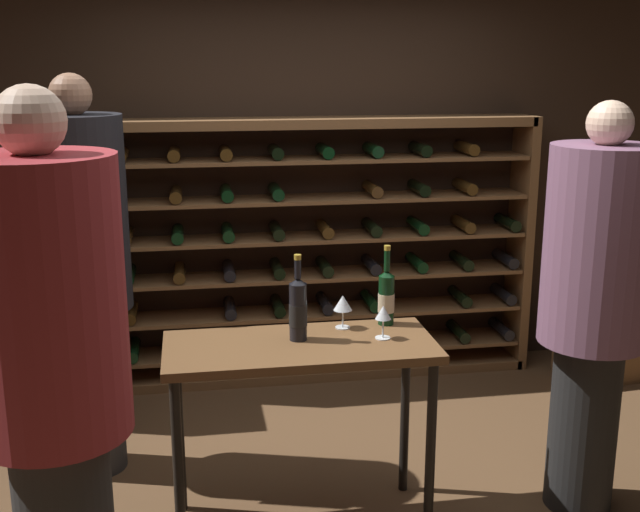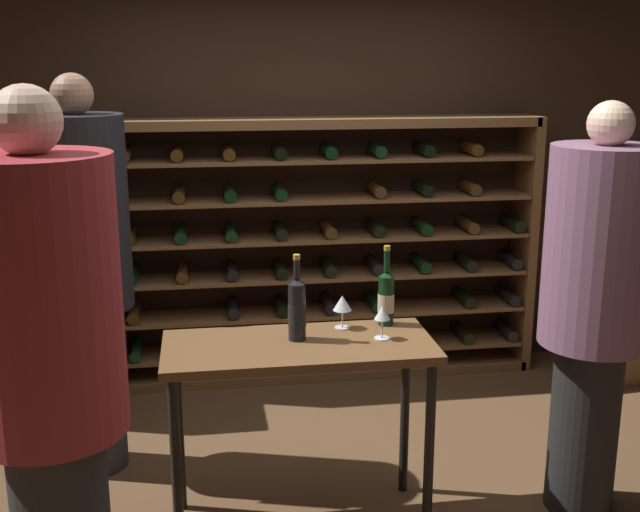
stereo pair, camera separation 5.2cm
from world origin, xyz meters
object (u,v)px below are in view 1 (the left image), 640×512
object	(u,v)px
tasting_table	(300,367)
wine_bottle_green_slim	(386,297)
wine_rack	(324,252)
wine_glass_stemmed_right	(383,314)
wine_glass_stemmed_left	(343,304)
wine_crate	(598,357)
wine_bottle_red_label	(298,309)
person_guest_blue_shirt	(83,260)
person_guest_plum_blouse	(51,364)
display_cabinet	(34,297)
person_bystander_dark_jacket	(595,294)

from	to	relation	value
tasting_table	wine_bottle_green_slim	distance (m)	0.53
wine_rack	wine_glass_stemmed_right	distance (m)	1.74
wine_rack	tasting_table	distance (m)	1.78
wine_rack	wine_glass_stemmed_left	world-z (taller)	wine_rack
tasting_table	wine_glass_stemmed_right	size ratio (longest dim) A/B	7.80
wine_rack	wine_crate	distance (m)	1.96
wine_rack	wine_bottle_red_label	size ratio (longest dim) A/B	7.18
person_guest_blue_shirt	wine_glass_stemmed_right	size ratio (longest dim) A/B	13.33
tasting_table	wine_crate	bearing A→B (deg)	31.76
tasting_table	wine_glass_stemmed_right	world-z (taller)	wine_glass_stemmed_right
wine_bottle_red_label	wine_bottle_green_slim	size ratio (longest dim) A/B	1.03
person_guest_plum_blouse	wine_bottle_red_label	xyz separation A→B (m)	(0.92, 0.69, -0.08)
display_cabinet	wine_glass_stemmed_left	distance (m)	2.06
person_guest_plum_blouse	person_guest_blue_shirt	world-z (taller)	person_guest_blue_shirt
tasting_table	wine_glass_stemmed_left	bearing A→B (deg)	36.61
wine_rack	wine_crate	world-z (taller)	wine_rack
person_guest_plum_blouse	wine_glass_stemmed_left	world-z (taller)	person_guest_plum_blouse
wine_rack	person_bystander_dark_jacket	size ratio (longest dim) A/B	1.45
wine_rack	wine_glass_stemmed_left	xyz separation A→B (m)	(-0.18, -1.56, 0.15)
display_cabinet	person_bystander_dark_jacket	bearing A→B (deg)	-28.98
wine_rack	wine_bottle_green_slim	xyz separation A→B (m)	(0.03, -1.54, 0.16)
wine_bottle_red_label	wine_glass_stemmed_left	bearing A→B (deg)	28.09
person_bystander_dark_jacket	display_cabinet	xyz separation A→B (m)	(-2.71, 1.50, -0.34)
person_guest_plum_blouse	wine_bottle_red_label	size ratio (longest dim) A/B	5.21
person_bystander_dark_jacket	wine_crate	distance (m)	1.89
person_guest_plum_blouse	person_bystander_dark_jacket	distance (m)	2.33
wine_bottle_red_label	wine_bottle_green_slim	xyz separation A→B (m)	(0.43, 0.14, -0.01)
person_guest_plum_blouse	wine_crate	bearing A→B (deg)	-39.06
person_guest_blue_shirt	wine_crate	xyz separation A→B (m)	(3.17, 0.67, -0.97)
wine_glass_stemmed_right	tasting_table	bearing A→B (deg)	179.72
wine_bottle_green_slim	wine_glass_stemmed_right	world-z (taller)	wine_bottle_green_slim
person_guest_plum_blouse	person_guest_blue_shirt	distance (m)	1.34
wine_crate	wine_glass_stemmed_right	bearing A→B (deg)	-143.33
person_guest_plum_blouse	display_cabinet	xyz separation A→B (m)	(-0.45, 2.09, -0.39)
wine_rack	display_cabinet	xyz separation A→B (m)	(-1.78, -0.28, -0.13)
person_guest_blue_shirt	wine_glass_stemmed_left	distance (m)	1.31
tasting_table	wine_bottle_red_label	size ratio (longest dim) A/B	3.06
person_bystander_dark_jacket	wine_bottle_green_slim	xyz separation A→B (m)	(-0.90, 0.24, -0.04)
wine_rack	wine_bottle_green_slim	world-z (taller)	wine_rack
person_bystander_dark_jacket	display_cabinet	world-z (taller)	person_bystander_dark_jacket
person_bystander_dark_jacket	wine_glass_stemmed_left	size ratio (longest dim) A/B	12.27
wine_crate	wine_bottle_red_label	world-z (taller)	wine_bottle_red_label
person_bystander_dark_jacket	person_guest_blue_shirt	bearing A→B (deg)	-128.75
person_guest_plum_blouse	wine_glass_stemmed_right	world-z (taller)	person_guest_plum_blouse
display_cabinet	wine_bottle_red_label	xyz separation A→B (m)	(1.37, -1.40, 0.30)
wine_rack	tasting_table	bearing A→B (deg)	-103.10
person_guest_blue_shirt	wine_glass_stemmed_right	bearing A→B (deg)	-50.80
tasting_table	person_guest_plum_blouse	distance (m)	1.18
display_cabinet	wine_bottle_red_label	bearing A→B (deg)	-45.52
tasting_table	wine_bottle_green_slim	world-z (taller)	wine_bottle_green_slim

